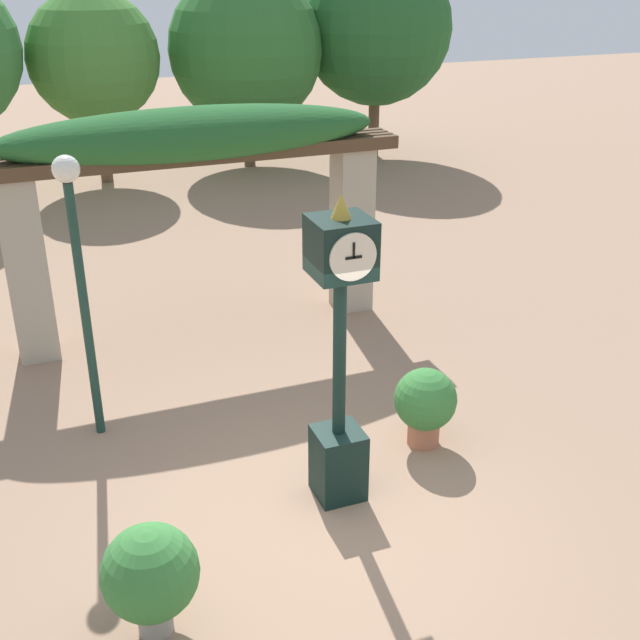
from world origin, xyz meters
The scene contains 7 objects.
ground_plane centered at (0.00, 0.00, 0.00)m, with size 60.00×60.00×0.00m, color #9E7A60.
pedestal_clock centered at (0.32, 0.27, 1.52)m, with size 0.52×0.57×3.11m.
pergola centered at (0.00, 4.53, 2.43)m, with size 5.67×1.11×3.16m.
potted_plant_near_left centered at (1.54, 0.77, 0.52)m, with size 0.69×0.69×0.90m.
potted_plant_near_right centered at (-1.73, -0.86, 0.57)m, with size 0.78×0.78×0.98m.
lamp_post centered at (-1.77, 2.31, 2.11)m, with size 0.28×0.28×3.17m.
tree_line centered at (-0.25, 13.43, 2.90)m, with size 17.85×4.48×5.11m.
Camera 1 is at (-2.24, -5.83, 4.98)m, focal length 45.00 mm.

